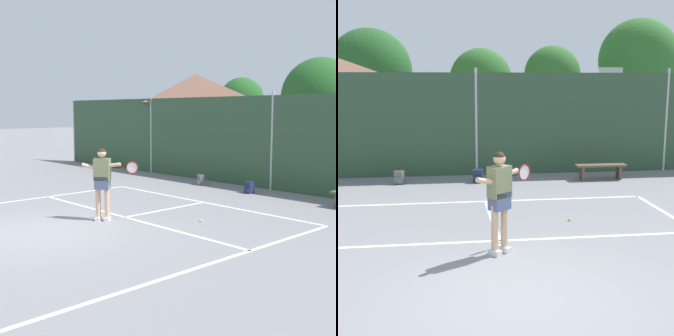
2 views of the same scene
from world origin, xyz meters
TOP-DOWN VIEW (x-y plane):
  - ground_plane at (0.00, 0.00)m, footprint 120.00×120.00m
  - court_markings at (0.00, 0.65)m, footprint 8.30×11.10m
  - chainlink_fence at (0.00, 9.00)m, footprint 26.09×0.09m
  - clubhouse_building at (-6.76, 12.11)m, footprint 5.55×4.85m
  - tennis_player at (-0.07, 1.84)m, footprint 1.11×1.00m
  - tennis_ball at (1.69, 3.58)m, footprint 0.07×0.07m
  - backpack_grey at (-2.41, 7.93)m, footprint 0.33×0.31m
  - backpack_navy at (-0.05, 7.81)m, footprint 0.31×0.29m

SIDE VIEW (x-z plane):
  - ground_plane at x=0.00m, z-range 0.00..0.00m
  - court_markings at x=0.00m, z-range 0.00..0.01m
  - tennis_ball at x=1.69m, z-range 0.00..0.07m
  - backpack_grey at x=-2.41m, z-range -0.04..0.42m
  - backpack_navy at x=-0.05m, z-range -0.04..0.42m
  - tennis_player at x=-0.07m, z-range 0.18..2.04m
  - chainlink_fence at x=0.00m, z-range -0.07..3.40m
  - clubhouse_building at x=-6.76m, z-range 0.08..4.65m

